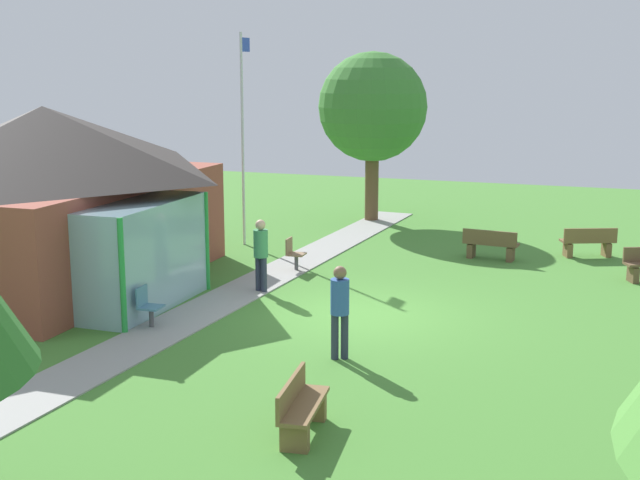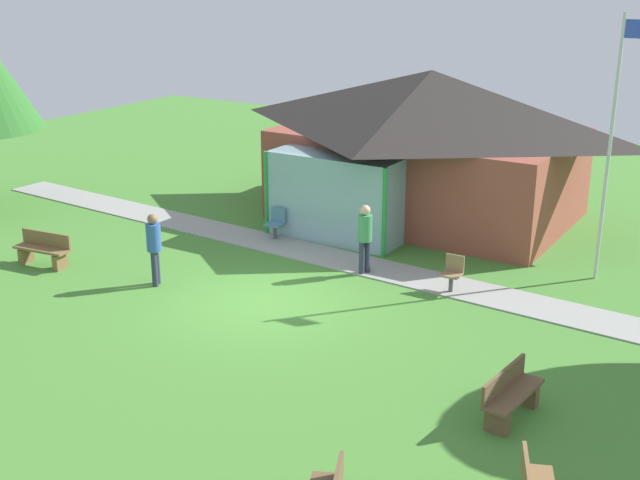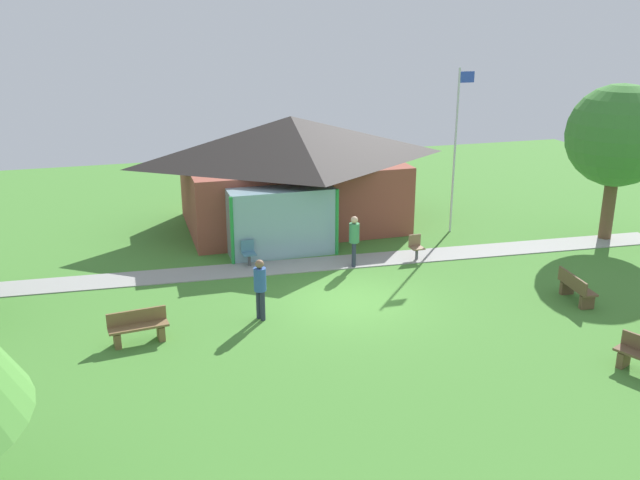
{
  "view_description": "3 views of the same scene",
  "coord_description": "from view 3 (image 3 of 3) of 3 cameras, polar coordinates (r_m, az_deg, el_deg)",
  "views": [
    {
      "loc": [
        -16.92,
        -5.09,
        5.27
      ],
      "look_at": [
        0.42,
        1.02,
        1.49
      ],
      "focal_mm": 47.95,
      "sensor_mm": 36.0,
      "label": 1
    },
    {
      "loc": [
        9.9,
        -13.76,
        7.19
      ],
      "look_at": [
        0.17,
        2.04,
        0.91
      ],
      "focal_mm": 46.04,
      "sensor_mm": 36.0,
      "label": 2
    },
    {
      "loc": [
        -6.16,
        -17.61,
        8.04
      ],
      "look_at": [
        -0.28,
        2.25,
        1.2
      ],
      "focal_mm": 38.64,
      "sensor_mm": 36.0,
      "label": 3
    }
  ],
  "objects": [
    {
      "name": "bench_mid_right",
      "position": [
        21.46,
        20.42,
        -3.78
      ],
      "size": [
        0.6,
        1.54,
        0.84
      ],
      "rotation": [
        0.0,
        0.0,
        4.61
      ],
      "color": "brown",
      "rests_on": "ground_plane"
    },
    {
      "name": "bench_mid_left",
      "position": [
        18.3,
        -14.82,
        -7.03
      ],
      "size": [
        1.54,
        0.61,
        0.84
      ],
      "rotation": [
        0.0,
        0.0,
        3.26
      ],
      "color": "brown",
      "rests_on": "ground_plane"
    },
    {
      "name": "flagpole",
      "position": [
        26.36,
        11.2,
        7.78
      ],
      "size": [
        0.64,
        0.08,
        6.19
      ],
      "color": "silver",
      "rests_on": "ground_plane"
    },
    {
      "name": "visitor_on_path",
      "position": [
        22.66,
        2.84,
        0.22
      ],
      "size": [
        0.34,
        0.34,
        1.74
      ],
      "rotation": [
        0.0,
        0.0,
        1.24
      ],
      "color": "#2D3347",
      "rests_on": "ground_plane"
    },
    {
      "name": "footpath",
      "position": [
        23.15,
        -0.02,
        -2.0
      ],
      "size": [
        25.45,
        2.83,
        0.03
      ],
      "primitive_type": "cube",
      "rotation": [
        0.0,
        0.0,
        -0.06
      ],
      "color": "#999993",
      "rests_on": "ground_plane"
    },
    {
      "name": "ground_plane",
      "position": [
        20.31,
        2.57,
        -5.05
      ],
      "size": [
        44.0,
        44.0,
        0.0
      ],
      "primitive_type": "plane",
      "color": "#478433"
    },
    {
      "name": "patio_chair_porch_left",
      "position": [
        23.02,
        -5.93,
        -1.16
      ],
      "size": [
        0.46,
        0.46,
        0.86
      ],
      "rotation": [
        0.0,
        0.0,
        3.19
      ],
      "color": "teal",
      "rests_on": "ground_plane"
    },
    {
      "name": "tree_east_hedge",
      "position": [
        27.08,
        23.45,
        7.9
      ],
      "size": [
        3.67,
        3.67,
        5.72
      ],
      "color": "brown",
      "rests_on": "ground_plane"
    },
    {
      "name": "visitor_strolling_lawn",
      "position": [
        18.8,
        -4.98,
        -3.71
      ],
      "size": [
        0.34,
        0.34,
        1.74
      ],
      "rotation": [
        0.0,
        0.0,
        2.01
      ],
      "color": "#2D3347",
      "rests_on": "ground_plane"
    },
    {
      "name": "pavilion",
      "position": [
        26.86,
        -2.42,
        5.82
      ],
      "size": [
        9.12,
        7.28,
        4.31
      ],
      "color": "brown",
      "rests_on": "ground_plane"
    },
    {
      "name": "patio_chair_lawn_spare",
      "position": [
        23.71,
        7.96,
        -0.66
      ],
      "size": [
        0.45,
        0.45,
        0.86
      ],
      "rotation": [
        0.0,
        0.0,
        3.18
      ],
      "color": "#8C6B4C",
      "rests_on": "ground_plane"
    }
  ]
}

